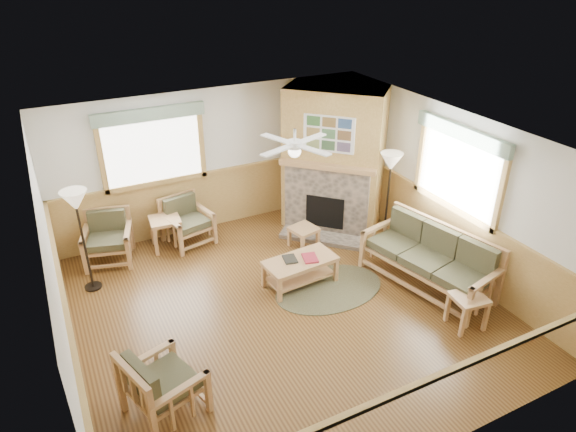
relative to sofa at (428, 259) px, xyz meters
name	(u,v)px	position (x,y,z in m)	size (l,w,h in m)	color
floor	(285,307)	(-2.29, 0.50, -0.49)	(6.00, 6.00, 0.01)	brown
ceiling	(285,139)	(-2.29, 0.50, 2.21)	(6.00, 6.00, 0.01)	white
wall_back	(214,160)	(-2.29, 3.50, 0.86)	(6.00, 0.02, 2.70)	silver
wall_front	(426,369)	(-2.29, -2.50, 0.86)	(6.00, 0.02, 2.70)	silver
wall_left	(57,287)	(-5.29, 0.50, 0.86)	(0.02, 6.00, 2.70)	silver
wall_right	(448,190)	(0.71, 0.50, 0.86)	(0.02, 6.00, 2.70)	silver
wainscot	(285,277)	(-2.29, 0.50, 0.06)	(6.00, 6.00, 1.10)	#AF8947
fireplace	(334,158)	(-0.24, 2.55, 0.86)	(2.20, 2.20, 2.70)	#AF8947
window_back	(147,106)	(-3.39, 3.46, 2.04)	(1.90, 0.16, 1.50)	white
window_right	(467,124)	(0.67, 0.30, 2.04)	(0.16, 1.90, 1.50)	white
ceiling_fan	(295,132)	(-1.99, 0.80, 2.17)	(1.24, 1.24, 0.36)	white
sofa	(428,259)	(0.00, 0.00, 0.00)	(0.87, 2.13, 0.98)	#AF8151
armchair_back_left	(108,239)	(-4.43, 3.05, -0.05)	(0.78, 0.78, 0.87)	#AF8151
armchair_back_right	(188,222)	(-3.01, 3.05, -0.06)	(0.77, 0.77, 0.86)	#AF8151
armchair_left	(163,383)	(-4.42, -0.63, -0.05)	(0.79, 0.79, 0.88)	#AF8151
coffee_table	(300,272)	(-1.80, 0.94, -0.26)	(1.16, 0.58, 0.46)	#AF8151
end_table_chairs	(166,233)	(-3.42, 3.05, -0.19)	(0.53, 0.51, 0.59)	#AF8151
end_table_sofa	(467,311)	(-0.16, -1.06, -0.23)	(0.46, 0.44, 0.51)	#AF8151
footstool	(304,237)	(-1.19, 1.96, -0.30)	(0.45, 0.45, 0.39)	#AF8151
braided_rug	(329,289)	(-1.45, 0.60, -0.48)	(1.82, 1.82, 0.01)	#4C492F
floor_lamp_left	(84,241)	(-4.84, 2.36, 0.38)	(0.40, 0.40, 1.73)	black
floor_lamp_right	(388,198)	(0.26, 1.47, 0.38)	(0.40, 0.40, 1.75)	black
book_red	(310,257)	(-1.65, 0.89, 0.00)	(0.22, 0.30, 0.03)	maroon
book_dark	(290,258)	(-1.95, 1.01, 0.00)	(0.20, 0.27, 0.03)	black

